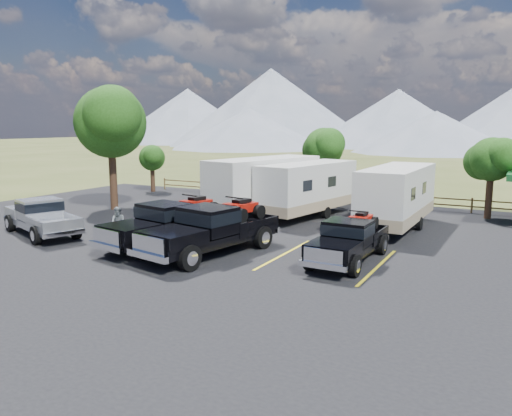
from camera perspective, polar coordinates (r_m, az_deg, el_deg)
The scene contains 18 objects.
ground at distance 18.97m, azimuth -7.52°, elevation -7.35°, with size 320.00×320.00×0.00m, color #434D20.
asphalt_lot at distance 21.36m, azimuth -2.79°, elevation -5.29°, with size 44.00×34.00×0.04m, color black.
stall_lines at distance 22.19m, azimuth -1.45°, elevation -4.65°, with size 12.12×5.50×0.01m.
tree_big_nw at distance 33.19m, azimuth -16.32°, elevation 9.37°, with size 5.54×5.18×7.84m.
tree_ne_a at distance 31.77m, azimuth 25.30°, elevation 5.03°, with size 3.11×2.92×4.76m.
tree_north at distance 36.04m, azimuth 7.72°, elevation 6.84°, with size 3.46×3.24×5.25m.
tree_nw_small at distance 41.53m, azimuth -11.81°, elevation 5.62°, with size 2.59×2.43×3.85m.
rail_fence at distance 34.62m, azimuth 13.53°, elevation 1.19°, with size 36.12×0.12×1.00m.
mountain_range at distance 122.03m, azimuth 20.09°, elevation 10.11°, with size 209.00×71.00×20.00m.
rig_left at distance 22.76m, azimuth -9.93°, elevation -1.69°, with size 3.24×6.88×2.21m.
rig_center at distance 21.13m, azimuth -4.96°, elevation -2.33°, with size 3.45×7.18×2.30m.
rig_right at distance 20.33m, azimuth 10.63°, elevation -3.50°, with size 2.07×5.69×1.89m.
trailer_left at distance 30.03m, azimuth 0.89°, elevation 2.59°, with size 4.32×9.95×3.45m.
trailer_center at distance 29.51m, azimuth 5.93°, elevation 2.18°, with size 3.72×9.29×3.21m.
trailer_right at distance 27.01m, azimuth 15.80°, elevation 1.24°, with size 2.56×9.38×3.26m.
pickup_silver at distance 26.83m, azimuth -23.33°, elevation -0.91°, with size 6.32×3.84×1.81m.
person_a at distance 23.05m, azimuth -13.19°, elevation -2.19°, with size 0.62×0.41×1.71m, color silver.
person_b at distance 24.46m, azimuth -15.41°, elevation -1.74°, with size 0.78×0.61×1.61m, color slate.
Camera 1 is at (10.72, -14.65, 5.49)m, focal length 35.00 mm.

